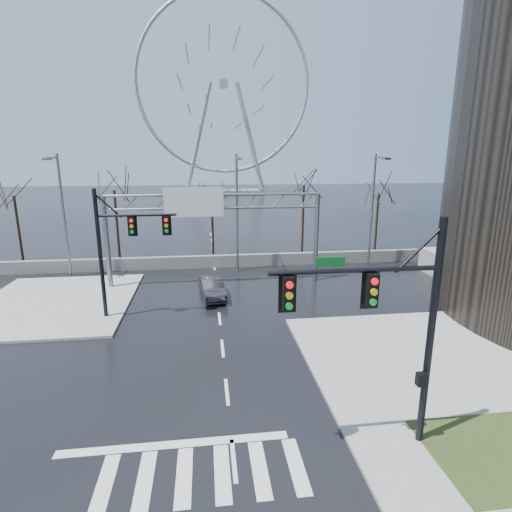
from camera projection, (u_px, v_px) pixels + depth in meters
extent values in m
plane|color=black|center=(227.00, 392.00, 17.06)|extent=(260.00, 260.00, 0.00)
cube|color=gray|center=(422.00, 354.00, 20.20)|extent=(12.00, 10.00, 0.15)
cube|color=gray|center=(56.00, 303.00, 27.23)|extent=(10.00, 12.00, 0.15)
cube|color=#303917|center=(505.00, 453.00, 13.32)|extent=(5.00, 4.00, 0.02)
cube|color=slate|center=(214.00, 261.00, 36.17)|extent=(52.00, 0.50, 1.10)
cylinder|color=black|center=(430.00, 338.00, 13.04)|extent=(0.24, 0.24, 8.00)
cylinder|color=black|center=(355.00, 271.00, 12.13)|extent=(5.40, 0.16, 0.16)
cube|color=black|center=(372.00, 290.00, 12.19)|extent=(0.35, 0.28, 1.05)
cube|color=black|center=(288.00, 294.00, 11.87)|extent=(0.35, 0.28, 1.05)
cylinder|color=black|center=(100.00, 256.00, 23.89)|extent=(0.24, 0.24, 8.00)
cylinder|color=black|center=(137.00, 215.00, 23.59)|extent=(4.60, 0.16, 0.16)
cube|color=black|center=(132.00, 226.00, 23.56)|extent=(0.35, 0.28, 1.05)
cube|color=black|center=(167.00, 225.00, 23.80)|extent=(0.35, 0.28, 1.05)
cylinder|color=slate|center=(107.00, 243.00, 29.66)|extent=(0.36, 0.36, 7.00)
cylinder|color=slate|center=(316.00, 238.00, 31.64)|extent=(0.36, 0.36, 7.00)
cylinder|color=slate|center=(214.00, 195.00, 29.80)|extent=(16.00, 0.20, 0.20)
cylinder|color=slate|center=(214.00, 208.00, 30.04)|extent=(16.00, 0.20, 0.20)
cube|color=#0A5019|center=(194.00, 202.00, 29.59)|extent=(4.20, 0.10, 2.00)
cube|color=silver|center=(194.00, 202.00, 29.54)|extent=(4.40, 0.02, 2.20)
cylinder|color=slate|center=(64.00, 217.00, 32.17)|extent=(0.20, 0.20, 10.00)
cylinder|color=slate|center=(52.00, 158.00, 29.98)|extent=(0.12, 2.20, 0.12)
cube|color=slate|center=(47.00, 159.00, 29.04)|extent=(0.50, 0.70, 0.18)
cylinder|color=slate|center=(237.00, 214.00, 33.90)|extent=(0.20, 0.20, 10.00)
cylinder|color=slate|center=(237.00, 158.00, 31.71)|extent=(0.12, 2.20, 0.12)
cube|color=slate|center=(239.00, 159.00, 30.77)|extent=(0.50, 0.70, 0.18)
cylinder|color=slate|center=(372.00, 212.00, 35.38)|extent=(0.20, 0.20, 10.00)
cylinder|color=slate|center=(381.00, 158.00, 33.19)|extent=(0.12, 2.20, 0.12)
cube|color=slate|center=(386.00, 159.00, 32.25)|extent=(0.50, 0.70, 0.18)
cylinder|color=black|center=(19.00, 230.00, 37.18)|extent=(0.24, 0.24, 6.30)
cylinder|color=black|center=(117.00, 226.00, 37.75)|extent=(0.24, 0.24, 6.75)
cylinder|color=black|center=(212.00, 227.00, 39.93)|extent=(0.24, 0.24, 5.85)
cylinder|color=black|center=(303.00, 221.00, 39.94)|extent=(0.24, 0.24, 7.02)
cylinder|color=black|center=(376.00, 223.00, 41.51)|extent=(0.24, 0.24, 6.12)
cube|color=gray|center=(225.00, 192.00, 108.99)|extent=(18.00, 6.00, 1.00)
torus|color=#B2B2B7|center=(223.00, 84.00, 102.33)|extent=(45.00, 1.00, 45.00)
cylinder|color=#B2B2B7|center=(223.00, 84.00, 102.33)|extent=(2.40, 1.50, 2.40)
cylinder|color=#B2B2B7|center=(198.00, 140.00, 104.86)|extent=(8.28, 1.20, 28.82)
cylinder|color=#B2B2B7|center=(251.00, 140.00, 106.58)|extent=(8.28, 1.20, 28.82)
imported|color=black|center=(212.00, 288.00, 28.40)|extent=(2.03, 4.44, 1.41)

